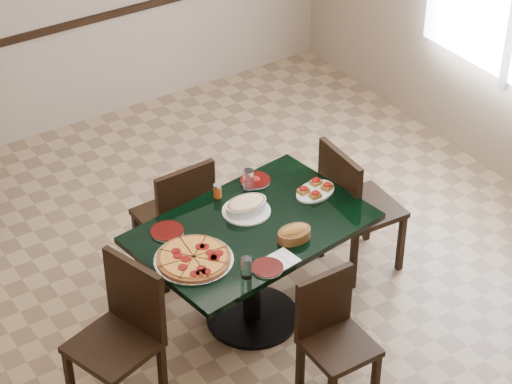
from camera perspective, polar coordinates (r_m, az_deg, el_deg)
floor at (r=6.56m, az=-0.65°, el=-6.60°), size 5.50×5.50×0.00m
room_shell at (r=7.61m, az=-1.24°, el=10.23°), size 5.50×5.50×5.50m
main_table at (r=6.12m, az=-0.22°, el=-3.29°), size 1.50×1.08×0.75m
chair_far at (r=6.53m, az=-4.46°, el=-1.23°), size 0.44×0.44×0.91m
chair_near at (r=5.76m, az=4.39°, el=-7.95°), size 0.38×0.38×0.80m
chair_right at (r=6.59m, az=5.54°, el=-0.59°), size 0.47×0.47×0.96m
chair_left at (r=5.70m, az=-7.60°, el=-7.72°), size 0.54×0.54×0.93m
pepperoni_pizza at (r=5.74m, az=-3.58°, el=-3.81°), size 0.46×0.46×0.04m
lasagna_casserole at (r=6.09m, az=-0.56°, el=-0.80°), size 0.30×0.30×0.09m
bread_basket at (r=5.88m, az=2.20°, el=-2.37°), size 0.22×0.15×0.09m
bruschetta_platter at (r=6.28m, az=3.41°, el=0.15°), size 0.33×0.26×0.05m
side_plate_near at (r=5.68m, az=0.66°, el=-4.35°), size 0.18×0.18×0.02m
side_plate_far_r at (r=6.38m, az=-0.04°, el=0.68°), size 0.20×0.20×0.03m
side_plate_far_l at (r=5.97m, az=-5.09°, el=-2.25°), size 0.20×0.20×0.02m
napkin_setting at (r=5.75m, az=1.53°, el=-3.86°), size 0.18×0.18×0.01m
water_glass_a at (r=6.27m, az=-0.43°, el=0.67°), size 0.07×0.07×0.15m
water_glass_b at (r=5.59m, az=-0.56°, el=-4.33°), size 0.06×0.06×0.13m
pepper_shaker at (r=6.23m, az=-2.21°, el=0.08°), size 0.05×0.05×0.09m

